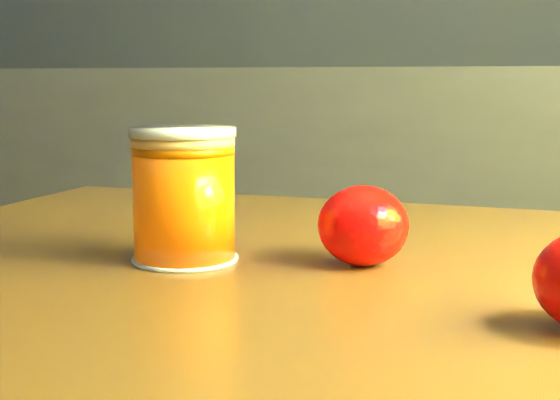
% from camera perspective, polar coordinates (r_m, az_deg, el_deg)
% --- Properties ---
extents(kitchen_counter, '(3.15, 0.60, 0.90)m').
position_cam_1_polar(kitchen_counter, '(2.25, -5.33, -2.02)').
color(kitchen_counter, '#4F4E54').
rests_on(kitchen_counter, ground).
extents(juice_glass, '(0.08, 0.08, 0.10)m').
position_cam_1_polar(juice_glass, '(0.61, -7.03, 0.32)').
color(juice_glass, '#E55804').
rests_on(juice_glass, table).
extents(orange_front, '(0.09, 0.09, 0.06)m').
position_cam_1_polar(orange_front, '(0.60, 6.10, -1.87)').
color(orange_front, '#FF0F05').
rests_on(orange_front, table).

